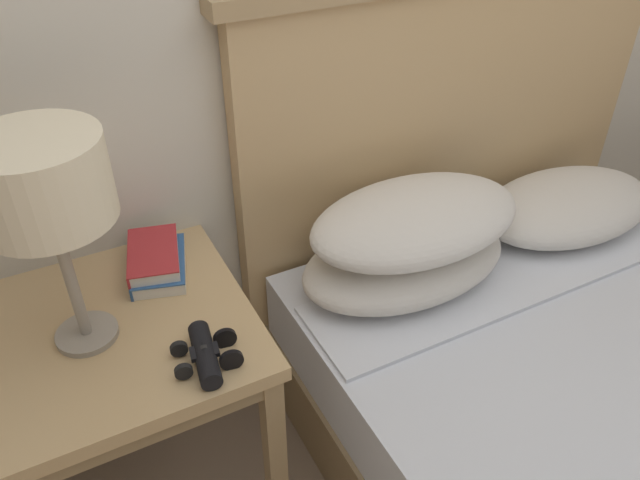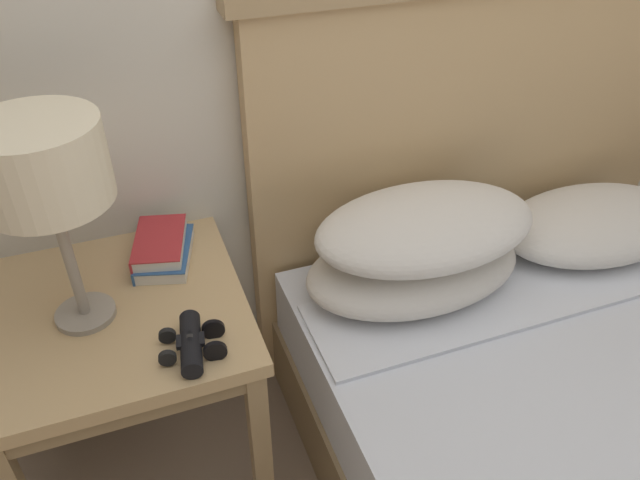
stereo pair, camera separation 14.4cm
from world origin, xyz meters
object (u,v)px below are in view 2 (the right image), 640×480
at_px(book_on_nightstand, 164,254).
at_px(book_stacked_on_top, 159,242).
at_px(nightstand, 120,333).
at_px(binoculars_pair, 192,343).
at_px(table_lamp, 42,169).

height_order(book_on_nightstand, book_stacked_on_top, book_stacked_on_top).
distance_m(nightstand, book_on_nightstand, 0.22).
bearing_deg(nightstand, book_on_nightstand, 44.91).
height_order(nightstand, book_on_nightstand, book_on_nightstand).
bearing_deg(book_on_nightstand, binoculars_pair, -88.94).
relative_size(table_lamp, book_on_nightstand, 2.01).
xyz_separation_m(book_on_nightstand, book_stacked_on_top, (-0.01, 0.01, 0.03)).
bearing_deg(book_on_nightstand, table_lamp, -142.98).
bearing_deg(binoculars_pair, book_stacked_on_top, 92.20).
relative_size(table_lamp, binoculars_pair, 2.84).
bearing_deg(book_stacked_on_top, binoculars_pair, -87.80).
bearing_deg(binoculars_pair, table_lamp, 137.14).
height_order(table_lamp, book_on_nightstand, table_lamp).
xyz_separation_m(table_lamp, binoculars_pair, (0.20, -0.19, -0.35)).
xyz_separation_m(nightstand, binoculars_pair, (0.14, -0.20, 0.10)).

